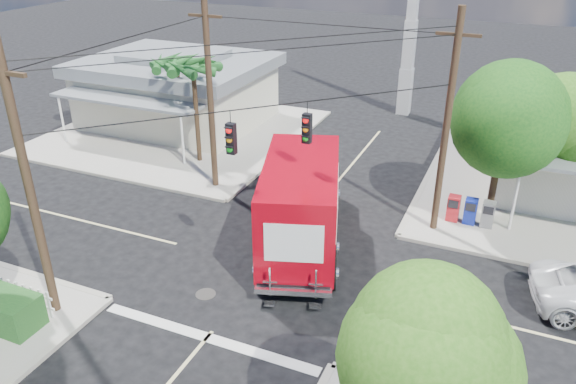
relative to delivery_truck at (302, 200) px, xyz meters
The scene contains 13 objects.
ground 2.87m from the delivery_truck, 104.66° to the right, with size 120.00×120.00×0.00m, color black.
sidewalk_nw 14.54m from the delivery_truck, 142.39° to the left, with size 14.12×14.12×0.14m.
road_markings 4.07m from the delivery_truck, 98.71° to the right, with size 32.00×32.00×0.01m.
building_nw 16.29m from the delivery_truck, 140.38° to the left, with size 10.80×10.20×4.30m.
radio_tower 18.31m from the delivery_truck, 90.14° to the left, with size 0.80×0.80×17.00m.
tree_ne_front 8.63m from the delivery_truck, 35.06° to the left, with size 4.21×4.14×6.66m.
tree_ne_back 11.76m from the delivery_truck, 36.59° to the left, with size 3.77×3.66×5.82m.
tree_se 11.54m from the delivery_truck, 55.26° to the right, with size 3.67×3.54×5.62m.
palm_nw_front 10.19m from the delivery_truck, 146.03° to the left, with size 3.01×3.08×5.59m.
palm_nw_back 12.51m from the delivery_truck, 145.43° to the left, with size 3.01×3.08×5.19m.
utility_poles 3.52m from the delivery_truck, 167.39° to the right, with size 12.00×10.68×9.00m.
vending_boxes 7.34m from the delivery_truck, 34.67° to the left, with size 1.90×0.50×1.10m.
delivery_truck is the anchor object (origin of this frame).
Camera 1 is at (7.74, -15.80, 11.77)m, focal length 35.00 mm.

